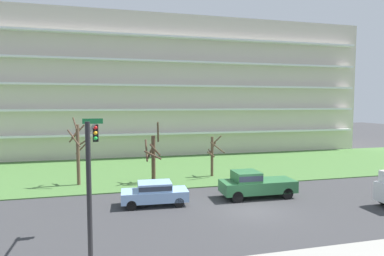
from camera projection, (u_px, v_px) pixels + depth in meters
ground at (253, 210)px, 20.59m from camera, size 160.00×160.00×0.00m
grass_lawn_strip at (197, 167)px, 34.14m from camera, size 80.00×16.00×0.08m
apartment_building at (172, 88)px, 47.36m from camera, size 52.49×13.70×18.15m
tree_far_left at (78, 151)px, 26.53m from camera, size 1.85×1.86×5.69m
tree_left at (153, 156)px, 27.44m from camera, size 1.47×1.56×5.28m
tree_center at (213, 154)px, 29.74m from camera, size 1.64×1.99×3.86m
sedan_blue_center_left at (155, 192)px, 21.51m from camera, size 4.48×2.02×1.57m
pickup_green_center_right at (255, 184)px, 23.25m from camera, size 5.45×2.13×1.95m
traffic_signal_mast at (92, 164)px, 13.56m from camera, size 0.90×5.88×6.15m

